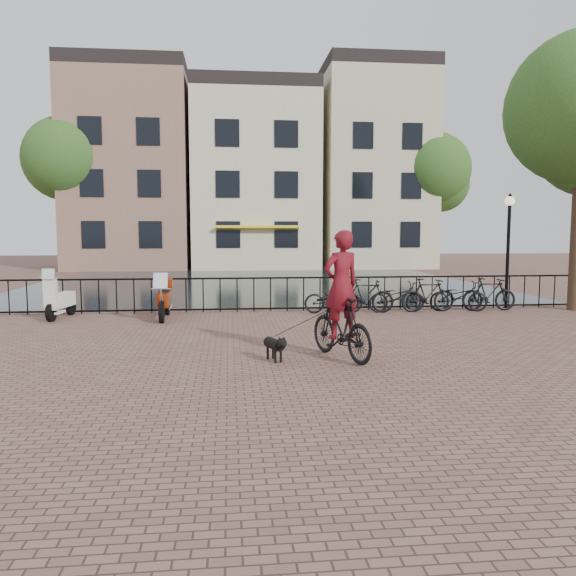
{
  "coord_description": "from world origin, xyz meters",
  "views": [
    {
      "loc": [
        -1.22,
        -8.65,
        2.38
      ],
      "look_at": [
        0.0,
        3.0,
        1.2
      ],
      "focal_mm": 35.0,
      "sensor_mm": 36.0,
      "label": 1
    }
  ],
  "objects": [
    {
      "name": "canal_house_left",
      "position": [
        -7.5,
        30.0,
        6.4
      ],
      "size": [
        7.5,
        9.0,
        12.8
      ],
      "color": "#84634D",
      "rests_on": "ground"
    },
    {
      "name": "canal_house_right",
      "position": [
        8.5,
        30.0,
        6.65
      ],
      "size": [
        7.0,
        9.0,
        13.3
      ],
      "color": "beige",
      "rests_on": "ground"
    },
    {
      "name": "tree_far_right",
      "position": [
        12.0,
        27.0,
        6.35
      ],
      "size": [
        4.76,
        4.76,
        8.76
      ],
      "color": "black",
      "rests_on": "ground"
    },
    {
      "name": "parked_bike_3",
      "position": [
        4.65,
        7.4,
        0.5
      ],
      "size": [
        1.7,
        0.6,
        1.0
      ],
      "primitive_type": "imported",
      "rotation": [
        0.0,
        0.0,
        1.65
      ],
      "color": "black",
      "rests_on": "ground"
    },
    {
      "name": "parked_bike_0",
      "position": [
        1.8,
        7.4,
        0.45
      ],
      "size": [
        1.72,
        0.62,
        0.9
      ],
      "primitive_type": "imported",
      "rotation": [
        0.0,
        0.0,
        1.56
      ],
      "color": "black",
      "rests_on": "ground"
    },
    {
      "name": "parked_bike_1",
      "position": [
        2.75,
        7.4,
        0.5
      ],
      "size": [
        1.72,
        0.71,
        1.0
      ],
      "primitive_type": "imported",
      "rotation": [
        0.0,
        0.0,
        1.42
      ],
      "color": "black",
      "rests_on": "ground"
    },
    {
      "name": "railing",
      "position": [
        0.0,
        8.0,
        0.5
      ],
      "size": [
        20.0,
        0.05,
        1.02
      ],
      "color": "black",
      "rests_on": "ground"
    },
    {
      "name": "parked_bike_4",
      "position": [
        5.6,
        7.4,
        0.45
      ],
      "size": [
        1.79,
        0.88,
        0.9
      ],
      "primitive_type": "imported",
      "rotation": [
        0.0,
        0.0,
        1.4
      ],
      "color": "black",
      "rests_on": "ground"
    },
    {
      "name": "cyclist",
      "position": [
        0.85,
        1.55,
        1.07
      ],
      "size": [
        1.31,
        2.12,
        2.81
      ],
      "rotation": [
        0.0,
        0.0,
        3.53
      ],
      "color": "black",
      "rests_on": "ground"
    },
    {
      "name": "tree_far_left",
      "position": [
        -11.0,
        27.0,
        6.73
      ],
      "size": [
        5.04,
        5.04,
        9.27
      ],
      "color": "black",
      "rests_on": "ground"
    },
    {
      "name": "parked_bike_2",
      "position": [
        3.7,
        7.4,
        0.45
      ],
      "size": [
        1.75,
        0.71,
        0.9
      ],
      "primitive_type": "imported",
      "rotation": [
        0.0,
        0.0,
        1.63
      ],
      "color": "black",
      "rests_on": "ground"
    },
    {
      "name": "ground",
      "position": [
        0.0,
        0.0,
        0.0
      ],
      "size": [
        100.0,
        100.0,
        0.0
      ],
      "primitive_type": "plane",
      "color": "brown",
      "rests_on": "ground"
    },
    {
      "name": "dog",
      "position": [
        -0.41,
        1.51,
        0.25
      ],
      "size": [
        0.49,
        0.77,
        0.5
      ],
      "rotation": [
        0.0,
        0.0,
        0.36
      ],
      "color": "black",
      "rests_on": "ground"
    },
    {
      "name": "parked_bike_5",
      "position": [
        6.55,
        7.4,
        0.5
      ],
      "size": [
        1.67,
        0.51,
        1.0
      ],
      "primitive_type": "imported",
      "rotation": [
        0.0,
        0.0,
        1.55
      ],
      "color": "black",
      "rests_on": "ground"
    },
    {
      "name": "lamp_post",
      "position": [
        7.2,
        7.6,
        2.38
      ],
      "size": [
        0.3,
        0.3,
        3.45
      ],
      "color": "black",
      "rests_on": "ground"
    },
    {
      "name": "scooter",
      "position": [
        -5.85,
        7.26,
        0.72
      ],
      "size": [
        0.67,
        1.6,
        1.44
      ],
      "rotation": [
        0.0,
        0.0,
        -0.15
      ],
      "color": "white",
      "rests_on": "ground"
    },
    {
      "name": "canal_house_mid",
      "position": [
        0.5,
        30.0,
        5.9
      ],
      "size": [
        8.0,
        9.5,
        11.8
      ],
      "color": "beige",
      "rests_on": "ground"
    },
    {
      "name": "canal_water",
      "position": [
        0.0,
        17.3,
        0.0
      ],
      "size": [
        20.0,
        20.0,
        0.0
      ],
      "primitive_type": "plane",
      "color": "black",
      "rests_on": "ground"
    },
    {
      "name": "motorcycle",
      "position": [
        -3.0,
        6.84,
        0.67
      ],
      "size": [
        0.46,
        1.89,
        1.35
      ],
      "rotation": [
        0.0,
        0.0,
        0.01
      ],
      "color": "#96270A",
      "rests_on": "ground"
    }
  ]
}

